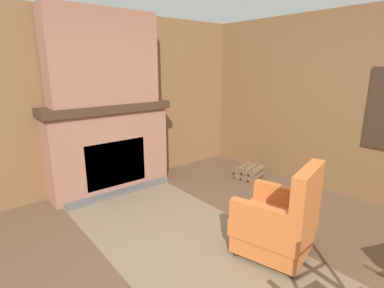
% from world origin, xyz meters
% --- Properties ---
extents(ground_plane, '(14.00, 14.00, 0.00)m').
position_xyz_m(ground_plane, '(0.00, 0.00, 0.00)').
color(ground_plane, brown).
extents(wood_panel_wall_left, '(0.06, 5.58, 2.57)m').
position_xyz_m(wood_panel_wall_left, '(-2.52, 0.00, 1.28)').
color(wood_panel_wall_left, brown).
rests_on(wood_panel_wall_left, ground).
extents(wood_panel_wall_back, '(5.58, 0.09, 2.57)m').
position_xyz_m(wood_panel_wall_back, '(0.01, 2.52, 1.28)').
color(wood_panel_wall_back, brown).
rests_on(wood_panel_wall_back, ground).
extents(fireplace_hearth, '(0.63, 1.83, 1.29)m').
position_xyz_m(fireplace_hearth, '(-2.27, 0.00, 0.64)').
color(fireplace_hearth, '#93604C').
rests_on(fireplace_hearth, ground).
extents(chimney_breast, '(0.37, 1.52, 1.26)m').
position_xyz_m(chimney_breast, '(-2.28, 0.00, 1.92)').
color(chimney_breast, '#93604C').
rests_on(chimney_breast, fireplace_hearth).
extents(area_rug, '(3.82, 1.55, 0.01)m').
position_xyz_m(area_rug, '(-0.25, -0.02, 0.01)').
color(area_rug, '#7A664C').
rests_on(area_rug, ground).
extents(armchair, '(0.82, 0.79, 0.96)m').
position_xyz_m(armchair, '(0.30, 0.54, 0.35)').
color(armchair, '#C6662D').
rests_on(armchair, ground).
extents(firewood_stack, '(0.45, 0.45, 0.22)m').
position_xyz_m(firewood_stack, '(-1.24, 1.94, 0.11)').
color(firewood_stack, brown).
rests_on(firewood_stack, ground).
extents(oil_lamp_vase, '(0.10, 0.10, 0.23)m').
position_xyz_m(oil_lamp_vase, '(-2.32, -0.42, 1.37)').
color(oil_lamp_vase, '#B24C42').
rests_on(oil_lamp_vase, fireplace_hearth).
extents(storage_case, '(0.15, 0.23, 0.12)m').
position_xyz_m(storage_case, '(-2.32, 0.40, 1.35)').
color(storage_case, brown).
rests_on(storage_case, fireplace_hearth).
extents(decorative_plate_on_mantel, '(0.07, 0.26, 0.26)m').
position_xyz_m(decorative_plate_on_mantel, '(-2.34, 0.12, 1.42)').
color(decorative_plate_on_mantel, gold).
rests_on(decorative_plate_on_mantel, fireplace_hearth).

